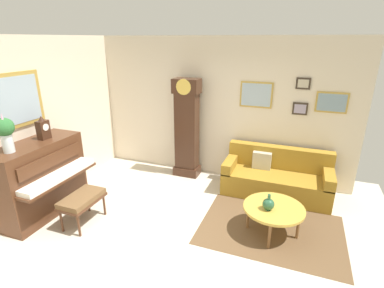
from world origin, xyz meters
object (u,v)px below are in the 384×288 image
object	(u,v)px
flower_vase	(5,131)
green_jug	(268,204)
piano	(41,178)
mantel_clock	(43,129)
piano_bench	(82,200)
couch	(276,178)
coffee_table	(274,209)
grandfather_clock	(187,131)

from	to	relation	value
flower_vase	green_jug	distance (m)	3.82
piano	flower_vase	world-z (taller)	flower_vase
mantel_clock	green_jug	xyz separation A→B (m)	(3.52, 0.44, -0.86)
piano_bench	mantel_clock	size ratio (longest dim) A/B	1.84
couch	mantel_clock	world-z (taller)	mantel_clock
coffee_table	mantel_clock	distance (m)	3.77
mantel_clock	grandfather_clock	bearing A→B (deg)	49.55
grandfather_clock	couch	distance (m)	1.96
couch	coffee_table	xyz separation A→B (m)	(0.08, -1.27, 0.10)
piano	couch	distance (m)	4.07
piano_bench	mantel_clock	bearing A→B (deg)	163.32
piano	coffee_table	bearing A→B (deg)	11.74
piano	grandfather_clock	size ratio (longest dim) A/B	0.71
piano	green_jug	world-z (taller)	piano
grandfather_clock	couch	size ratio (longest dim) A/B	1.07
piano_bench	flower_vase	size ratio (longest dim) A/B	1.21
couch	coffee_table	distance (m)	1.28
green_jug	couch	bearing A→B (deg)	90.22
coffee_table	flower_vase	distance (m)	3.94
coffee_table	green_jug	xyz separation A→B (m)	(-0.08, -0.09, 0.12)
piano_bench	green_jug	xyz separation A→B (m)	(2.71, 0.68, 0.13)
coffee_table	piano_bench	bearing A→B (deg)	-164.45
couch	mantel_clock	distance (m)	4.10
piano	coffee_table	distance (m)	3.68
grandfather_clock	flower_vase	bearing A→B (deg)	-122.89
grandfather_clock	mantel_clock	xyz separation A→B (m)	(-1.67, -1.96, 0.43)
piano	green_jug	xyz separation A→B (m)	(3.53, 0.65, -0.09)
piano_bench	flower_vase	bearing A→B (deg)	-154.81
flower_vase	green_jug	size ratio (longest dim) A/B	2.42
coffee_table	green_jug	world-z (taller)	green_jug
coffee_table	mantel_clock	world-z (taller)	mantel_clock
piano_bench	piano	bearing A→B (deg)	178.10
couch	flower_vase	distance (m)	4.45
couch	piano	bearing A→B (deg)	-150.19
coffee_table	green_jug	size ratio (longest dim) A/B	3.67
piano_bench	flower_vase	distance (m)	1.45
piano	grandfather_clock	xyz separation A→B (m)	(1.68, 2.18, 0.35)
couch	flower_vase	world-z (taller)	flower_vase
piano_bench	flower_vase	world-z (taller)	flower_vase
piano_bench	coffee_table	xyz separation A→B (m)	(2.79, 0.78, 0.01)
grandfather_clock	flower_vase	distance (m)	3.14
piano	green_jug	distance (m)	3.59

